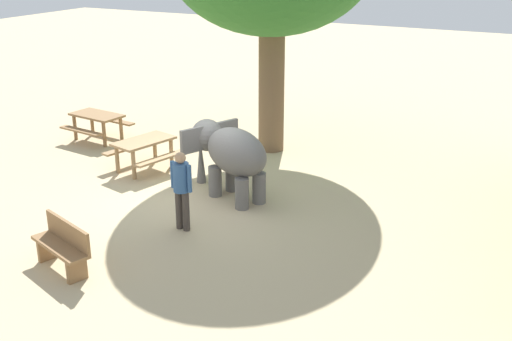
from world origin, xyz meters
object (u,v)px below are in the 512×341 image
(wooden_bench, at_px, (63,245))
(picnic_table_far, at_px, (97,121))
(person_handler, at_px, (181,185))
(elephant, at_px, (229,152))
(picnic_table_near, at_px, (144,147))

(wooden_bench, distance_m, picnic_table_far, 7.52)
(person_handler, distance_m, wooden_bench, 2.52)
(elephant, height_order, picnic_table_near, elephant)
(elephant, height_order, picnic_table_far, elephant)
(wooden_bench, bearing_deg, picnic_table_near, -50.60)
(wooden_bench, bearing_deg, elephant, -83.97)
(wooden_bench, bearing_deg, person_handler, -94.11)
(wooden_bench, xyz_separation_m, picnic_table_far, (-6.06, -4.44, 0.12))
(elephant, bearing_deg, wooden_bench, 99.67)
(elephant, xyz_separation_m, wooden_bench, (4.21, -0.94, -0.57))
(elephant, relative_size, picnic_table_far, 1.40)
(picnic_table_near, bearing_deg, picnic_table_far, -103.22)
(person_handler, distance_m, picnic_table_far, 6.60)
(elephant, bearing_deg, picnic_table_far, 3.24)
(person_handler, xyz_separation_m, wooden_bench, (2.28, -0.96, -0.48))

